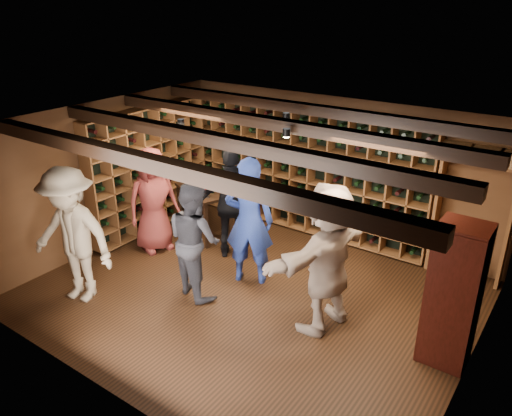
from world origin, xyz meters
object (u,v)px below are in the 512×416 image
Objects in this scene: guest_beige at (327,258)px; guest_woman_black at (233,204)px; guest_khaki at (72,235)px; tasting_table at (203,194)px; display_cabinet at (453,298)px; man_blue_shirt at (249,221)px; guest_red_floral at (153,200)px; man_grey_suit at (194,239)px.

guest_woman_black is at bearing -99.75° from guest_beige.
tasting_table is (0.11, 2.63, -0.22)m from guest_khaki.
guest_khaki is at bearing -160.33° from display_cabinet.
tasting_table is at bearing -52.20° from man_blue_shirt.
man_blue_shirt is at bearing -68.51° from guest_red_floral.
man_grey_suit is at bearing 64.40° from guest_woman_black.
display_cabinet is 0.94× the size of guest_woman_black.
man_blue_shirt is 0.99× the size of guest_beige.
man_blue_shirt is 1.54× the size of tasting_table.
man_grey_suit is 1.63m from guest_red_floral.
guest_red_floral is at bearing -82.82° from guest_beige.
guest_red_floral is at bearing -6.84° from man_grey_suit.
man_blue_shirt is at bearing -104.27° from man_grey_suit.
man_grey_suit is 1.25m from guest_woman_black.
guest_woman_black is 2.52m from guest_khaki.
display_cabinet is 1.52m from guest_beige.
man_grey_suit is 0.96× the size of guest_red_floral.
guest_khaki is at bearing 21.37° from man_blue_shirt.
man_grey_suit is 1.96m from tasting_table.
guest_khaki is 3.51m from guest_beige.
guest_red_floral is (-1.93, -0.08, -0.09)m from man_blue_shirt.
guest_khaki is 0.99× the size of guest_beige.
guest_woman_black is 0.94× the size of guest_khaki.
man_grey_suit is at bearing -67.03° from guest_beige.
man_blue_shirt is 1.93m from guest_red_floral.
display_cabinet is at bearing 110.58° from guest_beige.
tasting_table is (-1.62, 0.84, -0.22)m from man_blue_shirt.
display_cabinet is 0.88× the size of man_blue_shirt.
guest_khaki is (-1.04, -2.30, 0.06)m from guest_woman_black.
display_cabinet is 1.01× the size of man_grey_suit.
tasting_table is (-3.08, 1.19, -0.24)m from guest_beige.
tasting_table is at bearing -36.25° from man_grey_suit.
guest_beige reaches higher than guest_khaki.
man_grey_suit is at bearing 34.25° from man_blue_shirt.
guest_khaki reaches higher than man_blue_shirt.
guest_red_floral is at bearing -87.08° from tasting_table.
guest_beige is (3.19, 1.45, 0.01)m from guest_khaki.
display_cabinet reaches higher than man_grey_suit.
guest_beige reaches higher than tasting_table.
display_cabinet is 4.68m from tasting_table.
guest_beige is at bearing -75.38° from guest_red_floral.
display_cabinet is at bearing 152.91° from man_blue_shirt.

